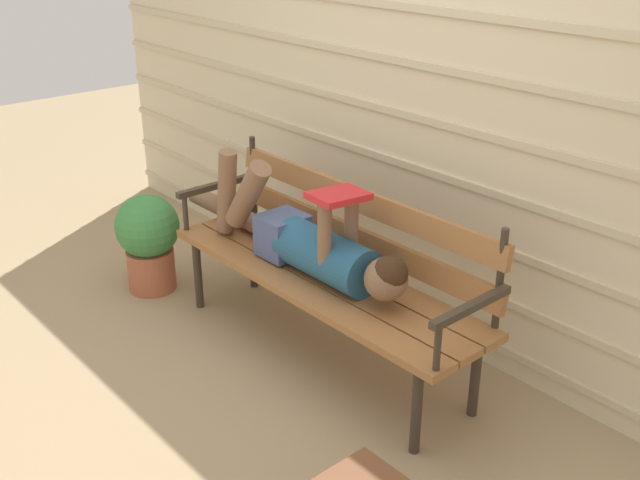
% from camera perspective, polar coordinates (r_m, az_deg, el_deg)
% --- Properties ---
extents(ground_plane, '(12.00, 12.00, 0.00)m').
position_cam_1_polar(ground_plane, '(3.69, -1.04, -9.10)').
color(ground_plane, tan).
extents(house_siding, '(5.36, 0.08, 2.21)m').
position_cam_1_polar(house_siding, '(3.67, 6.96, 9.49)').
color(house_siding, beige).
rests_on(house_siding, ground).
extents(park_bench, '(1.80, 0.49, 0.88)m').
position_cam_1_polar(park_bench, '(3.55, 0.86, -1.67)').
color(park_bench, '#9E6638').
rests_on(park_bench, ground).
extents(reclining_person, '(1.69, 0.26, 0.48)m').
position_cam_1_polar(reclining_person, '(3.53, -1.13, 0.02)').
color(reclining_person, '#23567A').
extents(potted_plant, '(0.36, 0.36, 0.57)m').
position_cam_1_polar(potted_plant, '(4.31, -12.88, 0.14)').
color(potted_plant, '#AD5B3D').
rests_on(potted_plant, ground).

